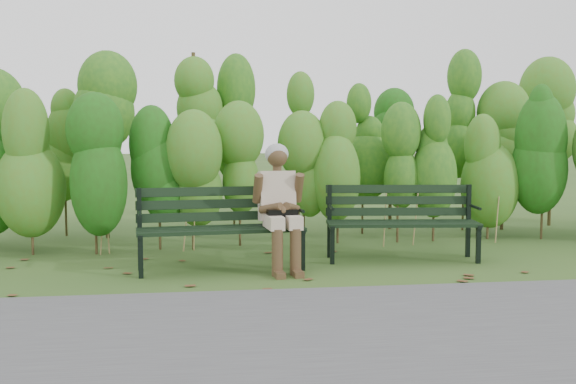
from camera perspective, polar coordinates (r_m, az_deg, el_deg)
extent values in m
plane|color=#325221|center=(6.86, 0.40, -6.51)|extent=(80.00, 80.00, 0.00)
cube|color=#474749|center=(4.75, 4.32, -11.67)|extent=(60.00, 2.50, 0.01)
cylinder|color=#47381E|center=(8.20, -20.40, -2.09)|extent=(0.03, 0.03, 0.80)
ellipsoid|color=#296620|center=(8.15, -20.53, 2.37)|extent=(0.64, 0.64, 1.44)
cylinder|color=#47381E|center=(8.09, -16.16, -2.07)|extent=(0.03, 0.03, 0.80)
ellipsoid|color=#296620|center=(8.04, -16.27, 2.46)|extent=(0.64, 0.64, 1.44)
cylinder|color=#47381E|center=(8.03, -11.84, -2.04)|extent=(0.03, 0.03, 0.80)
ellipsoid|color=#296620|center=(7.98, -11.92, 2.53)|extent=(0.64, 0.64, 1.44)
cylinder|color=#47381E|center=(8.01, -7.46, -1.99)|extent=(0.03, 0.03, 0.80)
ellipsoid|color=#296620|center=(7.96, -7.51, 2.59)|extent=(0.64, 0.64, 1.44)
cylinder|color=#47381E|center=(8.04, -3.09, -1.93)|extent=(0.03, 0.03, 0.80)
ellipsoid|color=#296620|center=(7.99, -3.12, 2.63)|extent=(0.64, 0.64, 1.44)
cylinder|color=#47381E|center=(8.11, 1.22, -1.86)|extent=(0.03, 0.03, 0.80)
ellipsoid|color=#296620|center=(8.06, 1.23, 2.66)|extent=(0.64, 0.64, 1.44)
cylinder|color=#47381E|center=(8.23, 5.43, -1.78)|extent=(0.03, 0.03, 0.80)
ellipsoid|color=#296620|center=(8.18, 5.47, 2.67)|extent=(0.64, 0.64, 1.44)
cylinder|color=#47381E|center=(8.39, 9.50, -1.70)|extent=(0.03, 0.03, 0.80)
ellipsoid|color=#296620|center=(8.34, 9.56, 2.67)|extent=(0.64, 0.64, 1.44)
cylinder|color=#47381E|center=(8.59, 13.40, -1.61)|extent=(0.03, 0.03, 0.80)
ellipsoid|color=#296620|center=(8.54, 13.48, 2.66)|extent=(0.64, 0.64, 1.44)
cylinder|color=#47381E|center=(8.83, 17.10, -1.52)|extent=(0.03, 0.03, 0.80)
ellipsoid|color=#296620|center=(8.79, 17.21, 2.63)|extent=(0.64, 0.64, 1.44)
cylinder|color=#47381E|center=(9.11, 20.59, -1.43)|extent=(0.03, 0.03, 0.80)
ellipsoid|color=#296620|center=(9.06, 20.71, 2.60)|extent=(0.64, 0.64, 1.44)
cylinder|color=#47381E|center=(9.15, -18.68, -0.40)|extent=(0.04, 0.04, 1.10)
ellipsoid|color=#244D15|center=(9.11, -18.84, 5.12)|extent=(0.70, 0.70, 1.98)
cylinder|color=#47381E|center=(9.04, -13.89, -0.35)|extent=(0.04, 0.04, 1.10)
ellipsoid|color=#244D15|center=(9.00, -14.01, 5.24)|extent=(0.70, 0.70, 1.98)
cylinder|color=#47381E|center=(8.99, -9.02, -0.29)|extent=(0.04, 0.04, 1.10)
ellipsoid|color=#244D15|center=(8.95, -9.10, 5.33)|extent=(0.70, 0.70, 1.98)
cylinder|color=#47381E|center=(9.01, -4.13, -0.23)|extent=(0.04, 0.04, 1.10)
ellipsoid|color=#244D15|center=(8.97, -4.16, 5.38)|extent=(0.70, 0.70, 1.98)
cylinder|color=#47381E|center=(9.09, 0.71, -0.17)|extent=(0.04, 0.04, 1.10)
ellipsoid|color=#244D15|center=(9.05, 0.71, 5.39)|extent=(0.70, 0.70, 1.98)
cylinder|color=#47381E|center=(9.24, 5.42, -0.11)|extent=(0.04, 0.04, 1.10)
ellipsoid|color=#244D15|center=(9.20, 5.47, 5.36)|extent=(0.70, 0.70, 1.98)
cylinder|color=#47381E|center=(9.44, 9.96, -0.05)|extent=(0.04, 0.04, 1.10)
ellipsoid|color=#244D15|center=(9.41, 10.04, 5.29)|extent=(0.70, 0.70, 1.98)
cylinder|color=#47381E|center=(9.70, 14.28, 0.00)|extent=(0.04, 0.04, 1.10)
ellipsoid|color=#244D15|center=(9.67, 14.40, 5.20)|extent=(0.70, 0.70, 1.98)
cylinder|color=#47381E|center=(10.02, 18.35, 0.06)|extent=(0.04, 0.04, 1.10)
ellipsoid|color=#244D15|center=(9.99, 18.49, 5.09)|extent=(0.70, 0.70, 1.98)
cylinder|color=#47381E|center=(10.38, 22.16, 0.10)|extent=(0.04, 0.04, 1.10)
ellipsoid|color=#244D15|center=(10.35, 22.32, 4.96)|extent=(0.70, 0.70, 1.98)
cube|color=brown|center=(6.34, -4.33, -7.44)|extent=(0.09, 0.08, 0.01)
cube|color=brown|center=(6.85, 19.45, -6.79)|extent=(0.11, 0.11, 0.01)
cube|color=brown|center=(7.06, 17.13, -6.38)|extent=(0.08, 0.10, 0.01)
cube|color=brown|center=(7.34, 13.39, -5.86)|extent=(0.11, 0.10, 0.01)
cube|color=brown|center=(6.39, -0.28, -7.33)|extent=(0.10, 0.11, 0.01)
cube|color=brown|center=(7.18, -23.01, -6.36)|extent=(0.09, 0.11, 0.01)
cube|color=brown|center=(5.84, 6.09, -8.54)|extent=(0.11, 0.11, 0.01)
cube|color=brown|center=(5.99, -17.77, -8.42)|extent=(0.08, 0.10, 0.01)
cube|color=brown|center=(6.39, -10.27, -7.42)|extent=(0.11, 0.11, 0.01)
cube|color=brown|center=(8.22, 20.94, -4.90)|extent=(0.09, 0.10, 0.01)
cube|color=brown|center=(6.64, 16.62, -7.08)|extent=(0.07, 0.09, 0.01)
cube|color=brown|center=(7.18, -8.29, -6.01)|extent=(0.11, 0.11, 0.01)
cube|color=brown|center=(7.34, -16.71, -5.94)|extent=(0.09, 0.07, 0.01)
cube|color=brown|center=(8.20, 19.58, -4.87)|extent=(0.10, 0.11, 0.01)
cube|color=brown|center=(6.22, -2.11, -7.68)|extent=(0.11, 0.11, 0.01)
cube|color=brown|center=(7.16, 18.91, -6.27)|extent=(0.09, 0.10, 0.01)
cube|color=brown|center=(6.40, 19.71, -7.61)|extent=(0.11, 0.11, 0.01)
cube|color=brown|center=(6.54, 5.30, -7.07)|extent=(0.09, 0.11, 0.01)
cube|color=brown|center=(7.54, -18.71, -5.70)|extent=(0.10, 0.08, 0.01)
cube|color=brown|center=(6.24, -21.41, -7.98)|extent=(0.11, 0.11, 0.01)
cube|color=black|center=(6.56, -5.48, -3.39)|extent=(1.65, 0.25, 0.04)
cube|color=black|center=(6.68, -5.62, -3.25)|extent=(1.65, 0.25, 0.04)
cube|color=black|center=(6.79, -5.75, -3.11)|extent=(1.65, 0.25, 0.04)
cube|color=black|center=(6.90, -5.87, -2.98)|extent=(1.65, 0.25, 0.04)
cube|color=black|center=(6.97, -5.97, -2.07)|extent=(1.65, 0.21, 0.10)
cube|color=black|center=(6.97, -5.99, -1.00)|extent=(1.65, 0.21, 0.10)
cube|color=black|center=(6.97, -6.02, 0.06)|extent=(1.65, 0.21, 0.10)
cube|color=black|center=(6.53, -12.37, -5.37)|extent=(0.05, 0.05, 0.41)
cube|color=black|center=(6.89, -12.45, -3.09)|extent=(0.05, 0.05, 0.83)
cube|color=black|center=(6.68, -12.42, -3.50)|extent=(0.09, 0.46, 0.04)
cylinder|color=black|center=(6.61, -12.45, -1.82)|extent=(0.06, 0.35, 0.03)
cube|color=black|center=(6.74, 1.23, -4.93)|extent=(0.05, 0.05, 0.41)
cube|color=black|center=(7.08, 0.44, -2.75)|extent=(0.05, 0.05, 0.83)
cube|color=black|center=(6.88, 0.86, -3.13)|extent=(0.09, 0.46, 0.04)
cylinder|color=black|center=(6.81, 0.95, -1.51)|extent=(0.06, 0.35, 0.03)
cube|color=black|center=(7.16, 9.93, -2.82)|extent=(1.61, 0.28, 0.04)
cube|color=black|center=(7.27, 9.76, -2.70)|extent=(1.61, 0.28, 0.04)
cube|color=black|center=(7.38, 9.59, -2.59)|extent=(1.61, 0.28, 0.04)
cube|color=black|center=(7.49, 9.43, -2.47)|extent=(1.61, 0.28, 0.04)
cube|color=black|center=(7.56, 9.33, -1.65)|extent=(1.61, 0.24, 0.09)
cube|color=black|center=(7.56, 9.32, -0.70)|extent=(1.61, 0.24, 0.09)
cube|color=black|center=(7.56, 9.32, 0.26)|extent=(1.61, 0.24, 0.09)
cube|color=black|center=(7.07, 3.77, -4.50)|extent=(0.05, 0.05, 0.40)
cube|color=black|center=(7.42, 3.52, -2.48)|extent=(0.05, 0.05, 0.81)
cube|color=black|center=(7.22, 3.66, -2.83)|extent=(0.10, 0.45, 0.04)
cylinder|color=black|center=(7.15, 3.70, -1.32)|extent=(0.07, 0.34, 0.03)
cube|color=black|center=(7.37, 15.82, -4.30)|extent=(0.05, 0.05, 0.40)
cube|color=black|center=(7.71, 15.02, -2.37)|extent=(0.05, 0.05, 0.81)
cube|color=black|center=(7.51, 15.45, -2.70)|extent=(0.10, 0.45, 0.04)
cylinder|color=black|center=(7.45, 15.59, -1.25)|extent=(0.07, 0.34, 0.03)
cube|color=#C2B399|center=(6.60, -1.23, -2.54)|extent=(0.18, 0.43, 0.13)
cube|color=#C2B399|center=(6.64, 0.29, -2.49)|extent=(0.18, 0.43, 0.13)
cylinder|color=#4E3821|center=(6.48, -0.91, -5.15)|extent=(0.12, 0.12, 0.45)
cylinder|color=#4E3821|center=(6.52, 0.64, -5.09)|extent=(0.12, 0.12, 0.45)
cube|color=#4E3821|center=(6.44, -0.75, -7.00)|extent=(0.11, 0.21, 0.06)
cube|color=#4E3821|center=(6.48, 0.81, -6.92)|extent=(0.11, 0.21, 0.06)
cube|color=#C2B399|center=(6.85, -0.97, -0.32)|extent=(0.38, 0.28, 0.52)
cylinder|color=#4E3821|center=(6.81, -0.93, 1.92)|extent=(0.09, 0.09, 0.10)
sphere|color=#4E3821|center=(6.80, -0.92, 3.01)|extent=(0.21, 0.21, 0.21)
ellipsoid|color=gray|center=(6.82, -0.96, 3.22)|extent=(0.24, 0.23, 0.22)
cylinder|color=#4E3821|center=(6.73, -2.57, 0.30)|extent=(0.11, 0.22, 0.31)
cylinder|color=#4E3821|center=(6.82, 0.90, 0.36)|extent=(0.11, 0.22, 0.31)
cylinder|color=#4E3821|center=(6.64, -1.46, -1.37)|extent=(0.24, 0.25, 0.13)
cylinder|color=#4E3821|center=(6.68, 0.30, -1.32)|extent=(0.21, 0.27, 0.13)
sphere|color=#4E3821|center=(6.60, -0.46, -1.57)|extent=(0.11, 0.11, 0.11)
cube|color=black|center=(6.62, -0.48, -2.16)|extent=(0.31, 0.15, 0.16)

